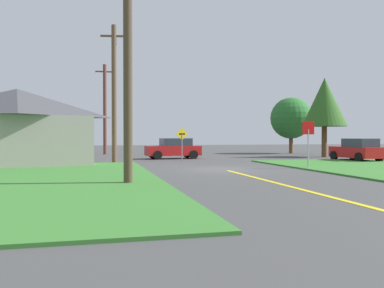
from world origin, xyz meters
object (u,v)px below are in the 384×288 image
car_approaching_junction (174,149)px  oak_tree_left (325,102)px  utility_pole_far (105,109)px  utility_pole_near (128,60)px  barn (17,127)px  pine_tree_center (291,118)px  stop_sign (308,135)px  car_on_crossroad (357,150)px  utility_pole_mid (114,93)px  direction_sign (182,140)px

car_approaching_junction → oak_tree_left: 13.62m
utility_pole_far → utility_pole_near: bearing=-89.6°
utility_pole_near → barn: 12.57m
car_approaching_junction → pine_tree_center: size_ratio=0.76×
stop_sign → car_on_crossroad: 8.49m
car_on_crossroad → oak_tree_left: (0.87, 5.65, 3.87)m
pine_tree_center → barn: (-24.33, -12.43, -1.35)m
utility_pole_far → barn: utility_pole_far is taller
car_on_crossroad → utility_pole_mid: size_ratio=0.44×
utility_pole_far → oak_tree_left: 20.62m
car_on_crossroad → oak_tree_left: bearing=-12.9°
utility_pole_far → car_on_crossroad: bearing=-41.8°
car_on_crossroad → direction_sign: bearing=71.3°
oak_tree_left → direction_sign: bearing=-169.1°
utility_pole_near → utility_pole_far: bearing=90.4°
stop_sign → utility_pole_far: bearing=-64.8°
stop_sign → direction_sign: size_ratio=1.09×
utility_pole_far → barn: bearing=-110.3°
direction_sign → barn: barn is taller
utility_pole_near → pine_tree_center: size_ratio=1.55×
direction_sign → barn: 10.96m
utility_pole_mid → utility_pole_far: utility_pole_mid is taller
utility_pole_near → pine_tree_center: 29.93m
direction_sign → pine_tree_center: (13.70, 9.87, 2.17)m
utility_pole_mid → pine_tree_center: 21.32m
car_on_crossroad → oak_tree_left: 6.91m
barn → oak_tree_left: bearing=12.1°
utility_pole_near → oak_tree_left: (17.95, 16.03, 0.09)m
utility_pole_near → pine_tree_center: utility_pole_near is taller
utility_pole_mid → pine_tree_center: bearing=29.5°
car_approaching_junction → utility_pole_near: (-4.90, -16.52, 3.78)m
car_approaching_junction → car_on_crossroad: bearing=148.7°
utility_pole_near → utility_pole_far: (-0.20, 25.83, -0.07)m
direction_sign → barn: (-10.62, -2.56, 0.82)m
utility_pole_mid → direction_sign: utility_pole_mid is taller
utility_pole_near → oak_tree_left: utility_pole_near is taller
barn → car_approaching_junction: bearing=27.6°
oak_tree_left → pine_tree_center: size_ratio=1.17×
car_on_crossroad → car_approaching_junction: 13.63m
car_approaching_junction → direction_sign: 3.06m
pine_tree_center → stop_sign: bearing=-114.6°
oak_tree_left → barn: 24.29m
car_on_crossroad → utility_pole_near: bearing=117.2°
stop_sign → barn: size_ratio=0.29×
car_on_crossroad → direction_sign: 12.57m
stop_sign → pine_tree_center: bearing=-116.7°
pine_tree_center → barn: pine_tree_center is taller
utility_pole_near → direction_sign: 14.73m
car_on_crossroad → direction_sign: (-12.15, 3.15, 0.69)m
stop_sign → car_approaching_junction: stop_sign is taller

